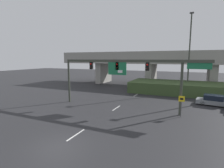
# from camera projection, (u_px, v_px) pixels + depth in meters

# --- Properties ---
(ground_plane) EXTENTS (160.00, 160.00, 0.00)m
(ground_plane) POSITION_uv_depth(u_px,v_px,m) (58.00, 147.00, 12.33)
(ground_plane) COLOR #262628
(lane_markings) EXTENTS (0.14, 28.18, 0.01)m
(lane_markings) POSITION_uv_depth(u_px,v_px,m) (128.00, 101.00, 25.91)
(lane_markings) COLOR silver
(lane_markings) RESTS_ON ground
(signal_gantry) EXTENTS (17.98, 0.44, 6.07)m
(signal_gantry) POSITION_uv_depth(u_px,v_px,m) (125.00, 69.00, 21.16)
(signal_gantry) COLOR #383D33
(signal_gantry) RESTS_ON ground
(speed_limit_sign) EXTENTS (0.60, 0.11, 2.34)m
(speed_limit_sign) POSITION_uv_depth(u_px,v_px,m) (181.00, 103.00, 18.41)
(speed_limit_sign) COLOR #4C4C4C
(speed_limit_sign) RESTS_ON ground
(highway_light_pole_far) EXTENTS (0.70, 0.36, 14.28)m
(highway_light_pole_far) POSITION_uv_depth(u_px,v_px,m) (189.00, 51.00, 31.64)
(highway_light_pole_far) COLOR #383D33
(highway_light_pole_far) RESTS_ON ground
(overpass_bridge) EXTENTS (43.78, 8.34, 7.74)m
(overpass_bridge) POSITION_uv_depth(u_px,v_px,m) (152.00, 62.00, 40.34)
(overpass_bridge) COLOR gray
(overpass_bridge) RESTS_ON ground
(grass_embankment) EXTENTS (17.20, 7.41, 1.98)m
(grass_embankment) POSITION_uv_depth(u_px,v_px,m) (179.00, 88.00, 31.47)
(grass_embankment) COLOR #384C28
(grass_embankment) RESTS_ON ground
(parked_sedan_near_right) EXTENTS (4.68, 2.43, 1.37)m
(parked_sedan_near_right) POSITION_uv_depth(u_px,v_px,m) (214.00, 101.00, 23.25)
(parked_sedan_near_right) COLOR gray
(parked_sedan_near_right) RESTS_ON ground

